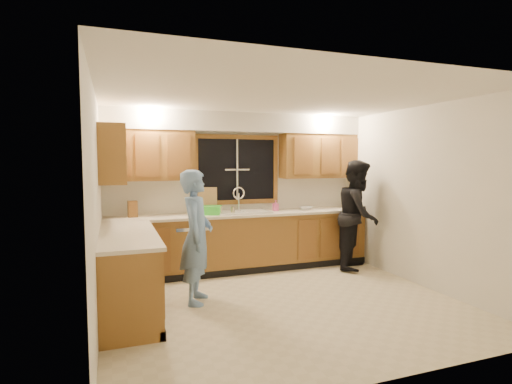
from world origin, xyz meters
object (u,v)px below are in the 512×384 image
Objects in this scene: dish_crate at (212,210)px; soap_bottle at (276,205)px; dishwasher at (190,248)px; stove at (130,288)px; sink at (242,216)px; man at (197,236)px; knife_block at (133,209)px; bowl at (305,208)px; woman at (358,215)px.

soap_bottle reaches higher than dish_crate.
dish_crate is 1.59× the size of soap_bottle.
stove is (-0.95, -1.81, 0.04)m from dishwasher.
stove is at bearing -117.69° from dishwasher.
sink is 0.53× the size of man.
man is (-0.99, -1.22, -0.05)m from sink.
sink is at bearing -175.75° from soap_bottle.
man reaches higher than stove.
sink is 2.60m from stove.
soap_bottle is (2.26, -0.02, -0.03)m from knife_block.
dishwasher is 4.62× the size of soap_bottle.
sink is at bearing 3.86° from dish_crate.
man is at bearing 36.76° from stove.
dishwasher is 0.91× the size of stove.
knife_block reaches higher than bowl.
knife_block is at bearing 178.78° from bowl.
soap_bottle reaches higher than dishwasher.
sink is 1.12m from bowl.
dish_crate is at bearing -11.07° from knife_block.
bowl reaches higher than stove.
man reaches higher than dishwasher.
man reaches higher than dish_crate.
knife_block is (-0.69, 1.28, 0.22)m from man.
man is at bearing -68.17° from knife_block.
woman is at bearing -57.12° from man.
stove is 4.08× the size of bowl.
dish_crate is at bearing -178.72° from bowl.
dishwasher is at bearing -11.68° from knife_block.
soap_bottle is at bearing 107.70° from woman.
woman is at bearing -17.30° from sink.
man is 2.43m from bowl.
knife_block reaches higher than soap_bottle.
dishwasher is 1.28m from man.
sink is at bearing -179.88° from bowl.
bowl is (1.97, 0.02, 0.54)m from dishwasher.
man is at bearing -129.02° from sink.
woman is 6.21× the size of dish_crate.
dish_crate is at bearing -3.24° from dishwasher.
dish_crate reaches higher than dishwasher.
knife_block is at bearing 179.54° from soap_bottle.
stove is 2.27m from dish_crate.
dishwasher is 2.04m from bowl.
dish_crate reaches higher than stove.
woman reaches higher than dish_crate.
man is 5.79× the size of dish_crate.
sink is at bearing -19.51° from man.
man is 7.42× the size of bowl.
dish_crate is at bearing -2.59° from man.
knife_block is 2.79m from bowl.
stove is 5.07× the size of soap_bottle.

